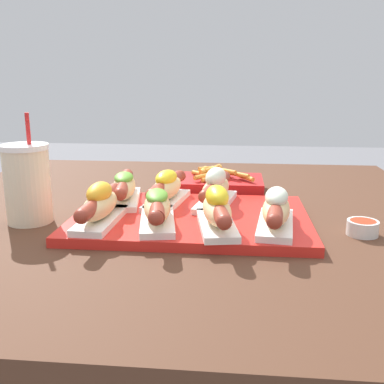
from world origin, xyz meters
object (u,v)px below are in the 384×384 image
(serving_tray, at_px, (191,219))
(drink_cup, at_px, (28,184))
(hot_dog_0, at_px, (100,205))
(hot_dog_4, at_px, (124,187))
(hot_dog_5, at_px, (166,188))
(hot_dog_6, at_px, (216,188))
(sauce_bowl, at_px, (363,227))
(hot_dog_1, at_px, (157,207))
(hot_dog_3, at_px, (276,209))
(hot_dog_2, at_px, (217,209))
(fries_basket, at_px, (221,184))

(serving_tray, relative_size, drink_cup, 2.12)
(hot_dog_0, relative_size, hot_dog_4, 1.01)
(hot_dog_5, xyz_separation_m, hot_dog_6, (0.10, -0.00, 0.00))
(hot_dog_5, relative_size, sauce_bowl, 3.71)
(hot_dog_1, height_order, drink_cup, drink_cup)
(serving_tray, xyz_separation_m, hot_dog_1, (-0.05, -0.07, 0.04))
(hot_dog_3, xyz_separation_m, sauce_bowl, (0.16, 0.03, -0.04))
(hot_dog_0, relative_size, hot_dog_5, 1.01)
(hot_dog_1, distance_m, hot_dog_4, 0.17)
(hot_dog_1, height_order, hot_dog_5, hot_dog_5)
(serving_tray, distance_m, hot_dog_1, 0.10)
(hot_dog_1, distance_m, sauce_bowl, 0.37)
(serving_tray, height_order, hot_dog_5, hot_dog_5)
(hot_dog_1, relative_size, drink_cup, 0.97)
(drink_cup, bearing_deg, hot_dog_5, 20.29)
(hot_dog_6, bearing_deg, hot_dog_4, 178.93)
(hot_dog_0, relative_size, sauce_bowl, 3.75)
(hot_dog_4, height_order, sauce_bowl, hot_dog_4)
(hot_dog_3, bearing_deg, hot_dog_0, -179.43)
(hot_dog_2, distance_m, sauce_bowl, 0.27)
(hot_dog_1, bearing_deg, serving_tray, 50.95)
(hot_dog_3, bearing_deg, hot_dog_1, -179.81)
(hot_dog_0, distance_m, hot_dog_6, 0.25)
(hot_dog_2, bearing_deg, drink_cup, 171.61)
(hot_dog_1, bearing_deg, hot_dog_6, 54.49)
(hot_dog_0, bearing_deg, hot_dog_3, 0.57)
(hot_dog_3, height_order, drink_cup, drink_cup)
(hot_dog_4, xyz_separation_m, fries_basket, (0.20, 0.18, -0.03))
(fries_basket, bearing_deg, hot_dog_2, -89.22)
(hot_dog_0, relative_size, hot_dog_2, 1.01)
(hot_dog_4, relative_size, sauce_bowl, 3.71)
(hot_dog_4, xyz_separation_m, hot_dog_5, (0.09, -0.00, 0.00))
(hot_dog_3, height_order, sauce_bowl, hot_dog_3)
(sauce_bowl, bearing_deg, serving_tray, 173.00)
(hot_dog_1, distance_m, hot_dog_5, 0.14)
(serving_tray, relative_size, hot_dog_3, 2.18)
(hot_dog_2, bearing_deg, hot_dog_4, 143.14)
(hot_dog_2, distance_m, drink_cup, 0.38)
(hot_dog_1, distance_m, drink_cup, 0.27)
(fries_basket, bearing_deg, sauce_bowl, -47.77)
(hot_dog_2, height_order, hot_dog_6, hot_dog_6)
(hot_dog_6, bearing_deg, serving_tray, -121.86)
(hot_dog_0, bearing_deg, hot_dog_1, 1.34)
(hot_dog_2, bearing_deg, hot_dog_6, 93.45)
(hot_dog_2, relative_size, fries_basket, 1.01)
(hot_dog_4, distance_m, hot_dog_5, 0.09)
(hot_dog_0, height_order, sauce_bowl, hot_dog_0)
(hot_dog_4, bearing_deg, serving_tray, -26.51)
(hot_dog_2, distance_m, hot_dog_3, 0.10)
(hot_dog_4, xyz_separation_m, drink_cup, (-0.17, -0.10, 0.03))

